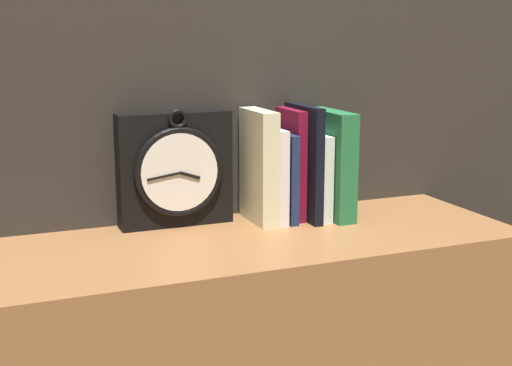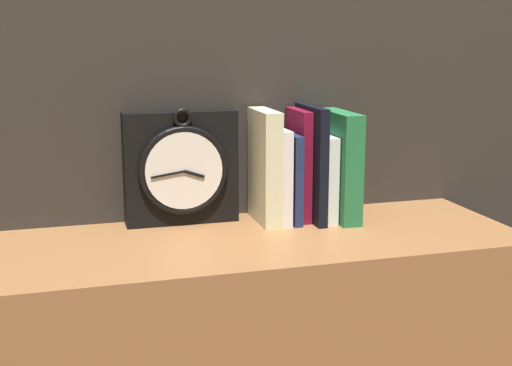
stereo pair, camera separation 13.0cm
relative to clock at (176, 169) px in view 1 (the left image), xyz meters
name	(u,v)px [view 1 (the left image)]	position (x,y,z in m)	size (l,w,h in m)	color
clock	(176,169)	(0.00, 0.00, 0.00)	(0.22, 0.06, 0.23)	black
book_slot0_cream	(259,166)	(0.16, -0.03, 0.00)	(0.04, 0.13, 0.22)	beige
book_slot1_white	(272,174)	(0.19, -0.03, -0.02)	(0.02, 0.13, 0.19)	white
book_slot2_navy	(282,176)	(0.21, -0.03, -0.02)	(0.02, 0.13, 0.18)	#1C284E
book_slot3_maroon	(291,164)	(0.23, -0.03, 0.00)	(0.02, 0.11, 0.22)	maroon
book_slot4_black	(304,162)	(0.25, -0.04, 0.00)	(0.02, 0.15, 0.23)	black
book_slot5_white	(313,175)	(0.28, -0.04, -0.03)	(0.02, 0.14, 0.17)	white
book_slot6_green	(330,164)	(0.31, -0.05, 0.00)	(0.04, 0.16, 0.22)	#236D3C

